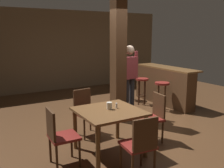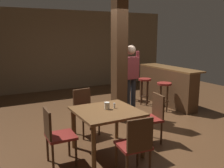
% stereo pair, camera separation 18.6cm
% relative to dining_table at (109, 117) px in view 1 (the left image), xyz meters
% --- Properties ---
extents(ground_plane, '(10.80, 10.80, 0.00)m').
position_rel_dining_table_xyz_m(ground_plane, '(1.06, 0.69, -0.63)').
color(ground_plane, '#4C301C').
extents(wall_back, '(8.00, 0.10, 2.80)m').
position_rel_dining_table_xyz_m(wall_back, '(1.06, 5.19, 0.77)').
color(wall_back, '#756047').
rests_on(wall_back, ground_plane).
extents(pillar, '(0.28, 0.28, 2.80)m').
position_rel_dining_table_xyz_m(pillar, '(1.02, 1.36, 0.77)').
color(pillar, '#4C301C').
rests_on(pillar, ground_plane).
extents(dining_table, '(1.01, 1.01, 0.75)m').
position_rel_dining_table_xyz_m(dining_table, '(0.00, 0.00, 0.00)').
color(dining_table, brown).
rests_on(dining_table, ground_plane).
extents(chair_east, '(0.47, 0.47, 0.89)m').
position_rel_dining_table_xyz_m(chair_east, '(0.93, -0.01, -0.12)').
color(chair_east, maroon).
rests_on(chair_east, ground_plane).
extents(chair_north, '(0.46, 0.46, 0.89)m').
position_rel_dining_table_xyz_m(chair_north, '(-0.01, 0.93, -0.12)').
color(chair_north, maroon).
rests_on(chair_north, ground_plane).
extents(chair_south, '(0.46, 0.46, 0.89)m').
position_rel_dining_table_xyz_m(chair_south, '(0.00, -0.86, -0.12)').
color(chair_south, maroon).
rests_on(chair_south, ground_plane).
extents(chair_west, '(0.43, 0.43, 0.89)m').
position_rel_dining_table_xyz_m(chair_west, '(-0.86, 0.00, -0.12)').
color(chair_west, maroon).
rests_on(chair_west, ground_plane).
extents(napkin_cup, '(0.09, 0.09, 0.12)m').
position_rel_dining_table_xyz_m(napkin_cup, '(0.03, 0.05, 0.17)').
color(napkin_cup, silver).
rests_on(napkin_cup, dining_table).
extents(salt_shaker, '(0.03, 0.03, 0.09)m').
position_rel_dining_table_xyz_m(salt_shaker, '(0.17, 0.04, 0.16)').
color(salt_shaker, silver).
rests_on(salt_shaker, dining_table).
extents(standing_person, '(0.47, 0.22, 1.72)m').
position_rel_dining_table_xyz_m(standing_person, '(1.32, 1.35, 0.37)').
color(standing_person, maroon).
rests_on(standing_person, ground_plane).
extents(bar_counter, '(0.56, 2.08, 1.05)m').
position_rel_dining_table_xyz_m(bar_counter, '(2.84, 1.85, -0.09)').
color(bar_counter, brown).
rests_on(bar_counter, ground_plane).
extents(bar_stool_near, '(0.38, 0.38, 0.74)m').
position_rel_dining_table_xyz_m(bar_stool_near, '(2.38, 1.40, -0.06)').
color(bar_stool_near, maroon).
rests_on(bar_stool_near, ground_plane).
extents(bar_stool_mid, '(0.36, 0.36, 0.75)m').
position_rel_dining_table_xyz_m(bar_stool_mid, '(2.28, 2.11, -0.07)').
color(bar_stool_mid, maroon).
rests_on(bar_stool_mid, ground_plane).
extents(bar_stool_far, '(0.33, 0.33, 0.77)m').
position_rel_dining_table_xyz_m(bar_stool_far, '(2.21, 2.73, -0.06)').
color(bar_stool_far, maroon).
rests_on(bar_stool_far, ground_plane).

